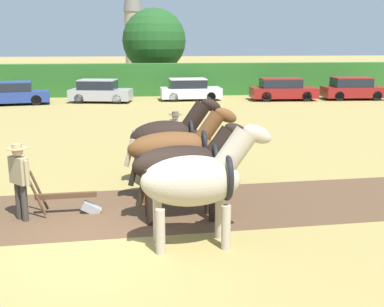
# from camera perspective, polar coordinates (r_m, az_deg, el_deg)

# --- Properties ---
(ground_plane) EXTENTS (240.00, 240.00, 0.00)m
(ground_plane) POSITION_cam_1_polar(r_m,az_deg,el_deg) (9.80, -11.14, -10.63)
(ground_plane) COLOR #998447
(plowed_furrow_strip) EXTENTS (24.50, 4.48, 0.01)m
(plowed_furrow_strip) POSITION_cam_1_polar(r_m,az_deg,el_deg) (11.78, -19.93, -7.05)
(plowed_furrow_strip) COLOR brown
(plowed_furrow_strip) RESTS_ON ground
(hedgerow) EXTENTS (78.22, 1.27, 2.32)m
(hedgerow) POSITION_cam_1_polar(r_m,az_deg,el_deg) (35.75, -8.09, 8.64)
(hedgerow) COLOR #286023
(hedgerow) RESTS_ON ground
(tree_center_left) EXTENTS (5.08, 5.08, 6.50)m
(tree_center_left) POSITION_cam_1_polar(r_m,az_deg,el_deg) (39.68, -4.50, 13.21)
(tree_center_left) COLOR #4C3823
(tree_center_left) RESTS_ON ground
(church_spire) EXTENTS (2.89, 2.89, 18.74)m
(church_spire) POSITION_cam_1_polar(r_m,az_deg,el_deg) (79.86, -7.09, 17.33)
(church_spire) COLOR gray
(church_spire) RESTS_ON ground
(draft_horse_lead_left) EXTENTS (2.70, 1.12, 2.46)m
(draft_horse_lead_left) POSITION_cam_1_polar(r_m,az_deg,el_deg) (9.20, 0.62, -3.09)
(draft_horse_lead_left) COLOR #B2A38E
(draft_horse_lead_left) RESTS_ON ground
(draft_horse_lead_right) EXTENTS (2.77, 0.99, 2.24)m
(draft_horse_lead_right) POSITION_cam_1_polar(r_m,az_deg,el_deg) (10.61, -0.81, -1.29)
(draft_horse_lead_right) COLOR black
(draft_horse_lead_right) RESTS_ON ground
(draft_horse_trail_left) EXTENTS (2.91, 0.97, 2.38)m
(draft_horse_trail_left) POSITION_cam_1_polar(r_m,az_deg,el_deg) (12.00, -1.82, 0.69)
(draft_horse_trail_left) COLOR brown
(draft_horse_trail_left) RESTS_ON ground
(draft_horse_trail_right) EXTENTS (2.72, 1.09, 2.44)m
(draft_horse_trail_right) POSITION_cam_1_polar(r_m,az_deg,el_deg) (13.42, -2.66, 2.03)
(draft_horse_trail_right) COLOR black
(draft_horse_trail_right) RESTS_ON ground
(plow) EXTENTS (1.63, 0.48, 1.13)m
(plow) POSITION_cam_1_polar(r_m,az_deg,el_deg) (11.51, -14.04, -5.45)
(plow) COLOR #4C331E
(plow) RESTS_ON ground
(farmer_at_plow) EXTENTS (0.51, 0.50, 1.75)m
(farmer_at_plow) POSITION_cam_1_polar(r_m,az_deg,el_deg) (11.24, -19.78, -2.50)
(farmer_at_plow) COLOR #38332D
(farmer_at_plow) RESTS_ON ground
(farmer_beside_team) EXTENTS (0.43, 0.63, 1.71)m
(farmer_beside_team) POSITION_cam_1_polar(r_m,az_deg,el_deg) (15.67, -1.98, 2.45)
(farmer_beside_team) COLOR #38332D
(farmer_beside_team) RESTS_ON ground
(parked_car_left) EXTENTS (4.49, 2.38, 1.45)m
(parked_car_left) POSITION_cam_1_polar(r_m,az_deg,el_deg) (32.43, -20.45, 6.68)
(parked_car_left) COLOR navy
(parked_car_left) RESTS_ON ground
(parked_car_center_left) EXTENTS (4.20, 2.47, 1.48)m
(parked_car_center_left) POSITION_cam_1_polar(r_m,az_deg,el_deg) (32.16, -10.86, 7.24)
(parked_car_center_left) COLOR #9E9EA8
(parked_car_center_left) RESTS_ON ground
(parked_car_center) EXTENTS (4.09, 1.90, 1.46)m
(parked_car_center) POSITION_cam_1_polar(r_m,az_deg,el_deg) (32.79, -0.26, 7.56)
(parked_car_center) COLOR silver
(parked_car_center) RESTS_ON ground
(parked_car_center_right) EXTENTS (4.47, 2.04, 1.48)m
(parked_car_center_right) POSITION_cam_1_polar(r_m,az_deg,el_deg) (33.32, 10.69, 7.46)
(parked_car_center_right) COLOR maroon
(parked_car_center_right) RESTS_ON ground
(parked_car_right) EXTENTS (4.26, 2.05, 1.51)m
(parked_car_right) POSITION_cam_1_polar(r_m,az_deg,el_deg) (34.95, 18.53, 7.28)
(parked_car_right) COLOR maroon
(parked_car_right) RESTS_ON ground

